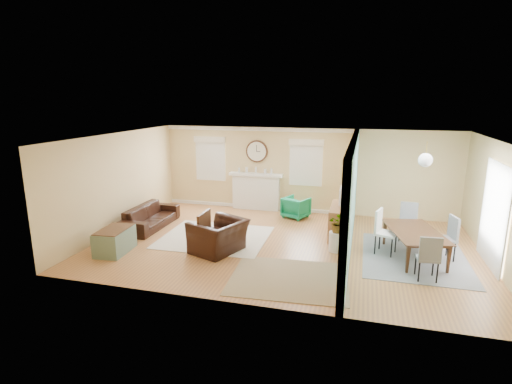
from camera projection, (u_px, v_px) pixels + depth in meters
The scene contains 29 objects.
floor at pixel (284, 245), 9.71m from camera, with size 9.00×9.00×0.00m, color #9D623D.
wall_back at pixel (304, 171), 12.23m from camera, with size 9.00×0.02×2.60m, color tan.
wall_front at pixel (250, 234), 6.60m from camera, with size 9.00×0.02×2.60m, color tan.
wall_left at pixel (118, 182), 10.56m from camera, with size 0.02×6.00×2.60m, color tan.
wall_right at pixel (499, 206), 8.26m from camera, with size 0.02×6.00×2.60m, color tan.
ceiling at pixel (286, 138), 9.11m from camera, with size 9.00×6.00×0.02m, color white.
partition at pixel (352, 192), 9.28m from camera, with size 0.17×6.00×2.60m.
fireplace at pixel (256, 191), 12.66m from camera, with size 1.70×0.30×1.17m.
wall_clock at pixel (257, 151), 12.45m from camera, with size 0.70×0.07×0.70m.
window_left at pixel (210, 156), 12.88m from camera, with size 1.05×0.13×1.42m.
window_right at pixel (306, 159), 12.09m from camera, with size 1.05×0.13×1.42m.
french_doors at pixel (495, 215), 8.32m from camera, with size 0.06×1.70×2.20m.
pendant at pixel (425, 160), 8.43m from camera, with size 0.30×0.30×0.55m.
rug_cream at pixel (215, 237), 10.21m from camera, with size 2.65×2.29×0.01m, color beige.
rug_jute at pixel (289, 279), 7.88m from camera, with size 2.30×1.88×0.01m, color tan.
rug_grey at pixel (414, 257), 8.92m from camera, with size 2.22×2.77×0.01m, color slate.
sofa at pixel (151, 216), 10.99m from camera, with size 2.04×0.80×0.59m, color black.
eames_chair at pixel (219, 236), 9.19m from camera, with size 1.16×1.01×0.75m, color black.
green_chair at pixel (296, 207), 11.83m from camera, with size 0.67×0.69×0.62m, color #087447.
trunk at pixel (115, 241), 9.19m from camera, with size 0.68×1.03×0.56m.
credenza at pixel (339, 221), 10.23m from camera, with size 0.46×1.36×0.80m.
tv at pixel (340, 195), 10.08m from camera, with size 1.00×0.13×0.58m, color black.
garden_stool at pixel (336, 242), 9.25m from camera, with size 0.32×0.32×0.47m, color white.
potted_plant at pixel (337, 223), 9.14m from camera, with size 0.41×0.36×0.46m, color #337F33.
dining_table at pixel (415, 244), 8.85m from camera, with size 1.79×1.00×0.63m, color #4B2C18.
dining_chair_n at pixel (408, 219), 9.87m from camera, with size 0.47×0.47×0.95m.
dining_chair_s at pixel (428, 253), 7.75m from camera, with size 0.44×0.44×0.93m.
dining_chair_w at pixel (387, 229), 9.02m from camera, with size 0.57×0.57×1.02m.
dining_chair_e at pixel (444, 234), 8.71m from camera, with size 0.53×0.53×0.99m.
Camera 1 is at (1.74, -9.01, 3.50)m, focal length 28.00 mm.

